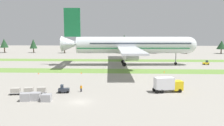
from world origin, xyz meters
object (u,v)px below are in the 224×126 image
catering_truck (168,84)px  airliner (130,45)px  baggage_tug (64,89)px  ground_crew_marshaller (81,88)px  cargo_dolly_lead (42,90)px  taxiway_marker_1 (81,73)px  uld_container_0 (26,97)px  cargo_dolly_second (29,90)px  pushback_tractor (206,63)px  uld_container_2 (46,98)px  taxiway_marker_2 (39,73)px  uld_container_1 (35,96)px  taxiway_marker_0 (164,72)px  cargo_dolly_third (16,91)px

catering_truck → airliner: bearing=178.7°
baggage_tug → ground_crew_marshaller: (4.01, 1.08, 0.13)m
cargo_dolly_lead → taxiway_marker_1: cargo_dolly_lead is taller
uld_container_0 → taxiway_marker_1: size_ratio=3.28×
cargo_dolly_second → pushback_tractor: 77.50m
cargo_dolly_second → uld_container_0: (1.53, -5.21, -0.08)m
uld_container_0 → uld_container_2: uld_container_0 is taller
catering_truck → uld_container_2: bearing=-83.1°
airliner → taxiway_marker_2: (-31.98, -23.40, -8.51)m
uld_container_1 → catering_truck: bearing=15.3°
taxiway_marker_0 → taxiway_marker_1: taxiway_marker_1 is taller
taxiway_marker_2 → baggage_tug: bearing=-58.0°
baggage_tug → cargo_dolly_third: 10.83m
uld_container_1 → uld_container_2: size_ratio=1.00×
cargo_dolly_second → cargo_dolly_third: bearing=-90.0°
taxiway_marker_2 → airliner: bearing=36.2°
ground_crew_marshaller → taxiway_marker_0: ground_crew_marshaller is taller
cargo_dolly_lead → taxiway_marker_1: bearing=159.6°
cargo_dolly_lead → uld_container_2: 6.57m
uld_container_2 → taxiway_marker_2: size_ratio=3.45×
cargo_dolly_lead → cargo_dolly_third: bearing=-90.0°
pushback_tractor → taxiway_marker_2: 70.60m
catering_truck → taxiway_marker_2: (-39.56, 21.86, -1.66)m
uld_container_0 → taxiway_marker_2: bearing=105.7°
ground_crew_marshaller → taxiway_marker_2: size_ratio=3.00×
pushback_tractor → taxiway_marker_2: pushback_tractor is taller
cargo_dolly_second → catering_truck: (32.55, 3.21, 1.03)m
cargo_dolly_lead → cargo_dolly_third: size_ratio=1.00×
airliner → catering_truck: 46.40m
baggage_tug → uld_container_1: bearing=-45.7°
taxiway_marker_2 → pushback_tractor: bearing=21.0°
airliner → uld_container_2: size_ratio=36.43×
baggage_tug → uld_container_1: (-4.37, -6.16, 0.03)m
cargo_dolly_lead → uld_container_0: uld_container_0 is taller
catering_truck → ground_crew_marshaller: catering_truck is taller
uld_container_0 → ground_crew_marshaller: bearing=36.9°
taxiway_marker_2 → cargo_dolly_second: bearing=-74.4°
uld_container_2 → taxiway_marker_1: (1.59, 31.83, -0.45)m
catering_truck → uld_container_2: 27.98m
airliner → pushback_tractor: size_ratio=27.31×
airliner → ground_crew_marshaller: airliner is taller
uld_container_0 → uld_container_1: uld_container_0 is taller
cargo_dolly_lead → catering_truck: 29.84m
cargo_dolly_lead → uld_container_2: bearing=17.5°
airliner → cargo_dolly_lead: (-22.13, -47.95, -7.88)m
catering_truck → uld_container_0: catering_truck is taller
baggage_tug → cargo_dolly_second: 7.93m
airliner → cargo_dolly_second: bearing=-30.4°
uld_container_1 → taxiway_marker_2: (-10.43, 29.81, -0.55)m
pushback_tractor → cargo_dolly_lead: bearing=128.5°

